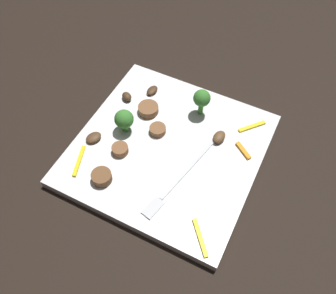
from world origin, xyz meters
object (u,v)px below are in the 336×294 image
Objects in this scene: pepper_strip_0 at (252,126)px; sausage_slice_1 at (158,130)px; sausage_slice_2 at (102,177)px; sausage_slice_3 at (148,109)px; mushroom_0 at (127,97)px; broccoli_floret_0 at (202,99)px; pepper_strip_3 at (200,238)px; sausage_slice_0 at (120,149)px; pepper_strip_2 at (79,161)px; mushroom_2 at (219,137)px; mushroom_1 at (94,138)px; plate at (168,150)px; fork at (178,181)px; mushroom_3 at (152,90)px; broccoli_floret_1 at (124,120)px; pepper_strip_1 at (243,151)px.

sausage_slice_1 is at bearing -59.73° from pepper_strip_0.
sausage_slice_2 is 0.63× the size of pepper_strip_0.
mushroom_0 is at bearing -100.27° from sausage_slice_3.
broccoli_floret_0 reaches higher than pepper_strip_3.
sausage_slice_0 is 0.19m from pepper_strip_3.
pepper_strip_3 is (0.03, 0.22, -0.00)m from pepper_strip_2.
sausage_slice_3 is at bearing 79.73° from mushroom_0.
broccoli_floret_0 is 0.21m from sausage_slice_2.
mushroom_2 reaches higher than pepper_strip_0.
mushroom_1 is (0.13, -0.14, -0.03)m from broccoli_floret_0.
pepper_strip_3 is at bearing 82.56° from pepper_strip_2.
sausage_slice_0 reaches higher than pepper_strip_0.
sausage_slice_2 is at bearing 42.63° from mushroom_1.
pepper_strip_3 is (0.17, 0.18, -0.00)m from sausage_slice_3.
sausage_slice_1 is at bearing -33.58° from broccoli_floret_0.
sausage_slice_1 is 1.02× the size of mushroom_1.
sausage_slice_1 is 1.34× the size of mushroom_0.
sausage_slice_0 is 0.07m from sausage_slice_1.
broccoli_floret_0 reaches higher than sausage_slice_2.
sausage_slice_2 reaches higher than plate.
pepper_strip_0 is (-0.01, 0.09, -0.03)m from broccoli_floret_0.
sausage_slice_3 is 0.71× the size of pepper_strip_0.
pepper_strip_0 is 0.29m from pepper_strip_2.
plate is 0.16m from pepper_strip_3.
mushroom_1 is at bearing -29.21° from sausage_slice_3.
mushroom_3 is (-0.15, -0.12, 0.00)m from fork.
sausage_slice_0 reaches higher than mushroom_1.
mushroom_2 is at bearing 109.16° from broccoli_floret_1.
mushroom_2 is at bearing 139.12° from sausage_slice_2.
mushroom_0 is (-0.01, -0.05, -0.00)m from sausage_slice_3.
sausage_slice_0 and sausage_slice_1 have the same top height.
broccoli_floret_0 is (-0.09, 0.02, 0.04)m from plate.
sausage_slice_1 reaches higher than pepper_strip_1.
sausage_slice_2 is at bearing 77.69° from pepper_strip_2.
broccoli_floret_1 is 0.77× the size of pepper_strip_3.
pepper_strip_3 is at bearing -1.09° from pepper_strip_1.
mushroom_1 is at bearing -70.50° from plate.
mushroom_0 is 0.41× the size of pepper_strip_0.
mushroom_3 is (-0.04, 0.03, -0.00)m from mushroom_0.
mushroom_2 reaches higher than mushroom_3.
mushroom_0 is (-0.10, -0.05, 0.00)m from sausage_slice_0.
mushroom_2 is at bearing -39.55° from pepper_strip_0.
broccoli_floret_1 is 1.71× the size of mushroom_3.
fork is 5.01× the size of sausage_slice_3.
broccoli_floret_0 is 1.67× the size of sausage_slice_2.
mushroom_0 is (-0.16, -0.05, -0.00)m from sausage_slice_2.
broccoli_floret_0 is at bearing 148.35° from sausage_slice_0.
sausage_slice_3 is 0.18m from pepper_strip_0.
broccoli_floret_0 is 0.91× the size of pepper_strip_3.
sausage_slice_3 is at bearing 150.79° from mushroom_1.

